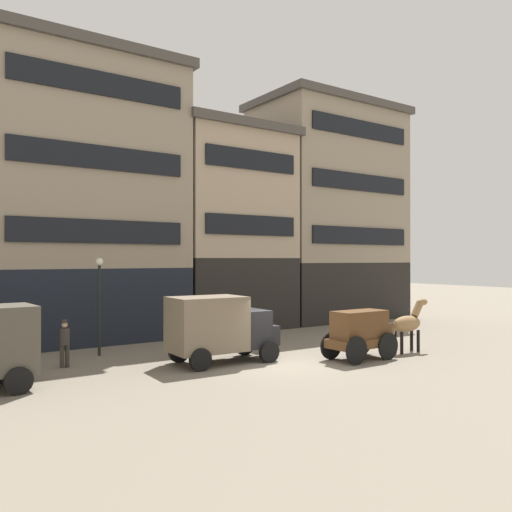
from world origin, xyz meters
TOP-DOWN VIEW (x-y plane):
  - ground_plane at (0.00, 0.00)m, footprint 120.00×120.00m
  - building_center_left at (-4.60, 11.23)m, footprint 10.14×6.73m
  - building_center_right at (3.85, 11.23)m, footprint 7.45×6.73m
  - building_far_right at (12.39, 11.23)m, footprint 10.33×6.73m
  - cargo_wagon at (3.11, -0.84)m, footprint 2.91×1.52m
  - draft_horse at (6.06, -0.84)m, footprint 2.34×0.61m
  - delivery_truck_near at (-1.93, 1.78)m, footprint 4.42×2.28m
  - pedestrian_officer at (-7.18, 4.38)m, footprint 0.43×0.43m
  - streetlamp_curbside at (-5.31, 6.07)m, footprint 0.32×0.32m

SIDE VIEW (x-z plane):
  - ground_plane at x=0.00m, z-range 0.00..0.00m
  - pedestrian_officer at x=-7.18m, z-range 0.08..1.88m
  - cargo_wagon at x=3.11m, z-range 0.16..2.14m
  - draft_horse at x=6.06m, z-range 0.12..2.42m
  - delivery_truck_near at x=-1.93m, z-range 0.11..2.73m
  - streetlamp_curbside at x=-5.31m, z-range 0.61..4.73m
  - building_center_right at x=3.85m, z-range 0.04..11.92m
  - building_center_left at x=-4.60m, z-range 0.04..14.45m
  - building_far_right at x=12.39m, z-range 0.04..14.76m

